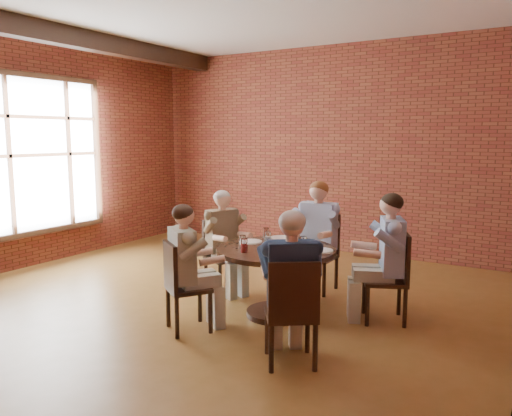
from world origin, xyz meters
The scene contains 27 objects.
floor centered at (0.00, 0.00, 0.00)m, with size 7.00×7.00×0.00m, color brown.
wall_back centered at (0.00, 3.50, 1.70)m, with size 7.00×7.00×0.00m, color brown.
wall_left centered at (-3.25, 0.00, 1.70)m, with size 7.00×7.00×0.00m, color brown.
ceiling_beam centered at (-2.45, 0.00, 3.27)m, with size 0.22×6.90×0.26m, color black.
window centered at (-3.18, 0.40, 1.65)m, with size 0.10×2.16×2.36m.
dining_table centered at (0.90, 0.25, 0.53)m, with size 1.27×1.27×0.75m.
chair_a centered at (2.02, 0.76, 0.51)m, with size 0.57×0.57×0.95m.
diner_a centered at (1.94, 0.72, 0.67)m, with size 0.54×0.66×1.35m, color #4367B0, non-canonical shape.
chair_b centered at (0.90, 1.39, 0.52)m, with size 0.45×0.45×0.96m.
diner_b centered at (0.90, 1.30, 0.69)m, with size 0.55×0.68×1.37m, color #939EBC, non-canonical shape.
chair_c centered at (-0.12, 0.68, 0.49)m, with size 0.52×0.52×0.90m.
diner_c centered at (-0.05, 0.65, 0.63)m, with size 0.49×0.60×1.27m, color brown, non-canonical shape.
chair_d centered at (0.30, -0.61, 0.49)m, with size 0.55×0.55×0.90m.
diner_d centered at (0.35, -0.54, 0.64)m, with size 0.49×0.60×1.27m, color #BA9F92, non-canonical shape.
chair_e centered at (1.60, -0.74, 0.51)m, with size 0.59×0.59×0.93m.
diner_e centered at (1.55, -0.67, 0.66)m, with size 0.52×0.64×1.32m, color #192948, non-canonical shape.
plate_a centered at (1.37, 0.35, 0.76)m, with size 0.26×0.26×0.01m, color white.
plate_b centered at (0.71, 0.71, 0.76)m, with size 0.26×0.26×0.01m, color white.
plate_c centered at (0.52, 0.35, 0.76)m, with size 0.26×0.26×0.01m, color white.
plate_d centered at (1.11, -0.19, 0.76)m, with size 0.26×0.26×0.01m, color white.
glass_a centered at (1.18, 0.33, 0.82)m, with size 0.07×0.07×0.14m, color white.
glass_b centered at (0.97, 0.41, 0.82)m, with size 0.07×0.07×0.14m, color white.
glass_c centered at (0.61, 0.55, 0.82)m, with size 0.07×0.07×0.14m, color white.
glass_d centered at (0.75, 0.35, 0.82)m, with size 0.07×0.07×0.14m, color white.
glass_e centered at (0.60, 0.06, 0.82)m, with size 0.07×0.07×0.14m, color white.
glass_f centered at (0.72, -0.10, 0.82)m, with size 0.07×0.07×0.14m, color white.
smartphone centered at (1.15, -0.06, 0.75)m, with size 0.07×0.14×0.01m, color black.
Camera 1 is at (3.40, -4.29, 1.93)m, focal length 35.00 mm.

